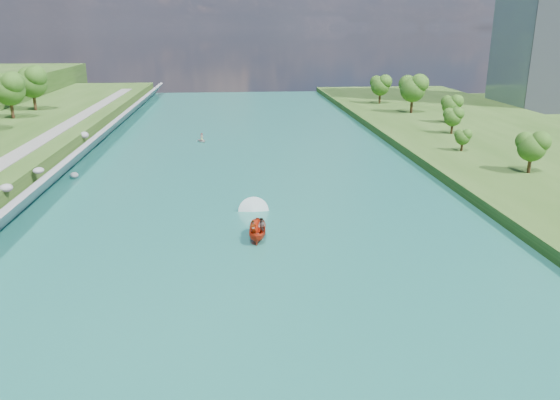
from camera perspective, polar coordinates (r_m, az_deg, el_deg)
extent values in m
plane|color=#2D5119|center=(52.06, -2.77, -6.08)|extent=(260.00, 260.00, 0.00)
cube|color=#17584D|center=(70.82, -3.46, 0.43)|extent=(55.00, 240.00, 0.10)
cube|color=slate|center=(74.33, -23.83, 1.17)|extent=(3.54, 236.00, 4.05)
ellipsoid|color=gray|center=(68.94, -26.71, 1.14)|extent=(1.46, 1.49, 0.92)
ellipsoid|color=gray|center=(76.67, -23.92, 2.83)|extent=(1.34, 1.69, 0.78)
ellipsoid|color=gray|center=(84.28, -20.70, 2.43)|extent=(1.17, 1.23, 0.89)
ellipsoid|color=gray|center=(91.58, -20.50, 4.61)|extent=(0.94, 1.16, 0.55)
ellipsoid|color=gray|center=(100.98, -19.77, 6.40)|extent=(1.45, 1.79, 1.16)
ellipsoid|color=gray|center=(108.56, -18.10, 6.51)|extent=(1.13, 1.04, 0.82)
ellipsoid|color=#265215|center=(122.54, -26.43, 10.14)|extent=(6.43, 6.43, 10.72)
ellipsoid|color=#265215|center=(133.01, -24.46, 10.95)|extent=(6.75, 6.75, 11.25)
ellipsoid|color=#265215|center=(83.22, 24.81, 4.91)|extent=(4.14, 4.14, 6.90)
ellipsoid|color=#265215|center=(94.57, 18.54, 6.16)|extent=(2.58, 2.58, 4.30)
ellipsoid|color=#265215|center=(109.83, 17.61, 8.15)|extent=(3.55, 3.55, 5.92)
ellipsoid|color=#265215|center=(122.45, 17.48, 9.31)|extent=(4.21, 4.21, 7.01)
ellipsoid|color=#265215|center=(134.81, 13.69, 11.08)|extent=(6.37, 6.37, 10.62)
ellipsoid|color=#265215|center=(150.13, 10.44, 11.56)|extent=(5.33, 5.33, 8.88)
imported|color=#B5290E|center=(55.97, -2.41, -3.25)|extent=(2.18, 4.74, 1.77)
imported|color=#66605B|center=(55.46, -2.81, -3.06)|extent=(0.78, 0.68, 1.80)
imported|color=#66605B|center=(56.35, -1.93, -2.75)|extent=(1.06, 1.05, 1.73)
cube|color=white|center=(59.08, -2.54, -3.00)|extent=(0.90, 5.00, 0.06)
imported|color=#94979C|center=(105.81, -8.17, 6.20)|extent=(2.68, 3.07, 0.53)
imported|color=#66605B|center=(105.68, -8.19, 6.55)|extent=(0.75, 0.59, 1.35)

